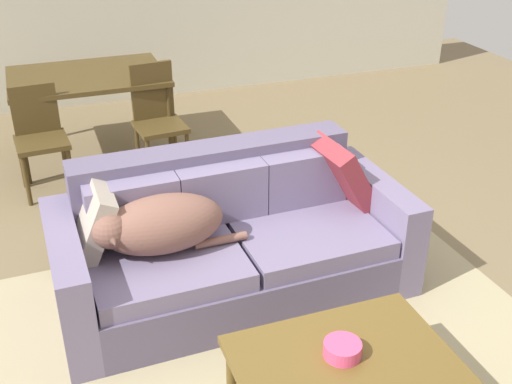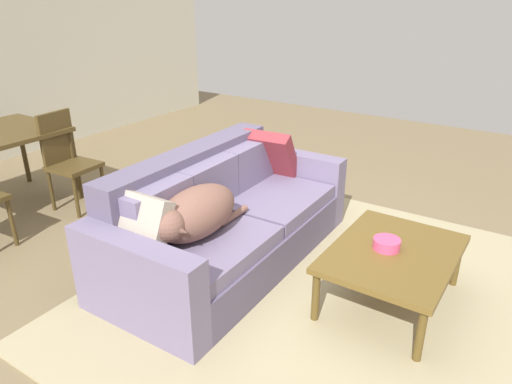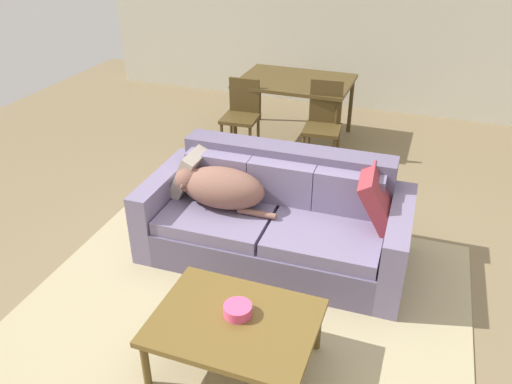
{
  "view_description": "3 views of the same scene",
  "coord_description": "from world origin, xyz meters",
  "px_view_note": "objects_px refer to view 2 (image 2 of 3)",
  "views": [
    {
      "loc": [
        -1.14,
        -3.05,
        2.46
      ],
      "look_at": [
        0.01,
        0.12,
        0.68
      ],
      "focal_mm": 44.9,
      "sensor_mm": 36.0,
      "label": 1
    },
    {
      "loc": [
        -2.7,
        -1.82,
        1.97
      ],
      "look_at": [
        0.01,
        -0.02,
        0.57
      ],
      "focal_mm": 32.73,
      "sensor_mm": 36.0,
      "label": 2
    },
    {
      "loc": [
        0.93,
        -3.25,
        2.64
      ],
      "look_at": [
        -0.23,
        -0.05,
        0.69
      ],
      "focal_mm": 35.93,
      "sensor_mm": 36.0,
      "label": 3
    }
  ],
  "objects_px": {
    "dog_on_left_cushion": "(195,214)",
    "dining_chair_near_right": "(67,157)",
    "throw_pillow_by_left_arm": "(140,226)",
    "throw_pillow_by_right_arm": "(270,154)",
    "couch": "(223,221)",
    "bowl_on_coffee_table": "(387,244)",
    "coffee_table": "(393,256)"
  },
  "relations": [
    {
      "from": "dog_on_left_cushion",
      "to": "dining_chair_near_right",
      "type": "height_order",
      "value": "dining_chair_near_right"
    },
    {
      "from": "throw_pillow_by_left_arm",
      "to": "throw_pillow_by_right_arm",
      "type": "bearing_deg",
      "value": 1.26
    },
    {
      "from": "couch",
      "to": "dining_chair_near_right",
      "type": "bearing_deg",
      "value": 90.23
    },
    {
      "from": "dining_chair_near_right",
      "to": "bowl_on_coffee_table",
      "type": "bearing_deg",
      "value": -91.22
    },
    {
      "from": "throw_pillow_by_left_arm",
      "to": "dining_chair_near_right",
      "type": "xyz_separation_m",
      "value": [
        0.75,
        1.79,
        -0.1
      ]
    },
    {
      "from": "couch",
      "to": "throw_pillow_by_right_arm",
      "type": "bearing_deg",
      "value": 4.03
    },
    {
      "from": "throw_pillow_by_left_arm",
      "to": "bowl_on_coffee_table",
      "type": "bearing_deg",
      "value": -53.5
    },
    {
      "from": "dog_on_left_cushion",
      "to": "coffee_table",
      "type": "xyz_separation_m",
      "value": [
        0.61,
        -1.18,
        -0.24
      ]
    },
    {
      "from": "couch",
      "to": "throw_pillow_by_left_arm",
      "type": "xyz_separation_m",
      "value": [
        -0.8,
        0.04,
        0.29
      ]
    },
    {
      "from": "couch",
      "to": "coffee_table",
      "type": "height_order",
      "value": "couch"
    },
    {
      "from": "throw_pillow_by_left_arm",
      "to": "bowl_on_coffee_table",
      "type": "distance_m",
      "value": 1.6
    },
    {
      "from": "couch",
      "to": "bowl_on_coffee_table",
      "type": "bearing_deg",
      "value": -84.46
    },
    {
      "from": "coffee_table",
      "to": "dining_chair_near_right",
      "type": "relative_size",
      "value": 1.07
    },
    {
      "from": "dining_chair_near_right",
      "to": "throw_pillow_by_left_arm",
      "type": "bearing_deg",
      "value": -117.58
    },
    {
      "from": "throw_pillow_by_right_arm",
      "to": "bowl_on_coffee_table",
      "type": "relative_size",
      "value": 2.52
    },
    {
      "from": "dog_on_left_cushion",
      "to": "throw_pillow_by_left_arm",
      "type": "relative_size",
      "value": 2.21
    },
    {
      "from": "dog_on_left_cushion",
      "to": "throw_pillow_by_right_arm",
      "type": "height_order",
      "value": "throw_pillow_by_right_arm"
    },
    {
      "from": "couch",
      "to": "throw_pillow_by_left_arm",
      "type": "height_order",
      "value": "couch"
    },
    {
      "from": "throw_pillow_by_left_arm",
      "to": "coffee_table",
      "type": "bearing_deg",
      "value": -54.64
    },
    {
      "from": "coffee_table",
      "to": "dining_chair_near_right",
      "type": "height_order",
      "value": "dining_chair_near_right"
    },
    {
      "from": "couch",
      "to": "throw_pillow_by_right_arm",
      "type": "relative_size",
      "value": 4.83
    },
    {
      "from": "couch",
      "to": "throw_pillow_by_left_arm",
      "type": "distance_m",
      "value": 0.85
    },
    {
      "from": "bowl_on_coffee_table",
      "to": "dog_on_left_cushion",
      "type": "bearing_deg",
      "value": 118.35
    },
    {
      "from": "coffee_table",
      "to": "throw_pillow_by_right_arm",
      "type": "bearing_deg",
      "value": 64.61
    },
    {
      "from": "throw_pillow_by_left_arm",
      "to": "dining_chair_near_right",
      "type": "distance_m",
      "value": 1.95
    },
    {
      "from": "couch",
      "to": "bowl_on_coffee_table",
      "type": "relative_size",
      "value": 12.15
    },
    {
      "from": "couch",
      "to": "bowl_on_coffee_table",
      "type": "height_order",
      "value": "couch"
    },
    {
      "from": "coffee_table",
      "to": "throw_pillow_by_left_arm",
      "type": "bearing_deg",
      "value": 125.36
    },
    {
      "from": "coffee_table",
      "to": "dining_chair_near_right",
      "type": "bearing_deg",
      "value": 93.56
    },
    {
      "from": "throw_pillow_by_left_arm",
      "to": "bowl_on_coffee_table",
      "type": "xyz_separation_m",
      "value": [
        0.95,
        -1.28,
        -0.17
      ]
    },
    {
      "from": "bowl_on_coffee_table",
      "to": "dining_chair_near_right",
      "type": "relative_size",
      "value": 0.19
    },
    {
      "from": "couch",
      "to": "throw_pillow_by_right_arm",
      "type": "distance_m",
      "value": 0.86
    }
  ]
}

